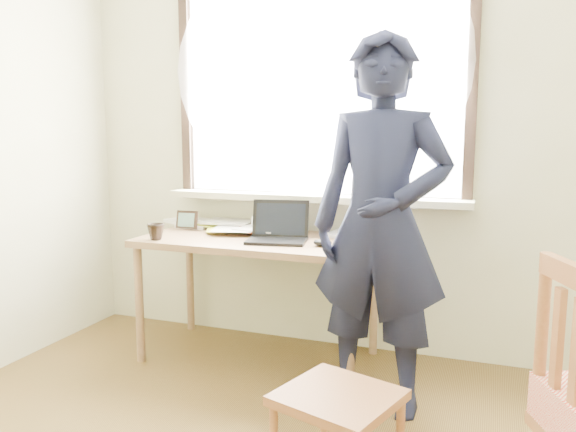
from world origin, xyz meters
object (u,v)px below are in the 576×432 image
(laptop, at_px, (278,231))
(mug_dark, at_px, (156,232))
(desk, at_px, (258,251))
(work_chair, at_px, (338,409))
(mug_white, at_px, (261,224))
(person, at_px, (381,226))

(laptop, height_order, mug_dark, laptop)
(desk, height_order, work_chair, desk)
(mug_white, bearing_deg, work_chair, -56.89)
(work_chair, bearing_deg, person, 90.16)
(laptop, bearing_deg, person, -26.01)
(mug_dark, xyz_separation_m, work_chair, (1.29, -0.84, -0.43))
(desk, xyz_separation_m, person, (0.77, -0.34, 0.24))
(mug_white, bearing_deg, mug_dark, -136.23)
(desk, bearing_deg, laptop, -13.72)
(mug_white, bearing_deg, desk, -72.17)
(laptop, xyz_separation_m, person, (0.63, -0.31, 0.12))
(laptop, height_order, work_chair, laptop)
(desk, xyz_separation_m, work_chair, (0.77, -1.08, -0.31))
(mug_dark, relative_size, person, 0.06)
(mug_white, xyz_separation_m, person, (0.83, -0.54, 0.12))
(laptop, relative_size, mug_white, 2.92)
(laptop, bearing_deg, work_chair, -58.91)
(mug_dark, distance_m, person, 1.30)
(desk, height_order, mug_white, mug_white)
(mug_dark, bearing_deg, work_chair, -32.95)
(laptop, relative_size, person, 0.21)
(laptop, bearing_deg, mug_white, 131.26)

